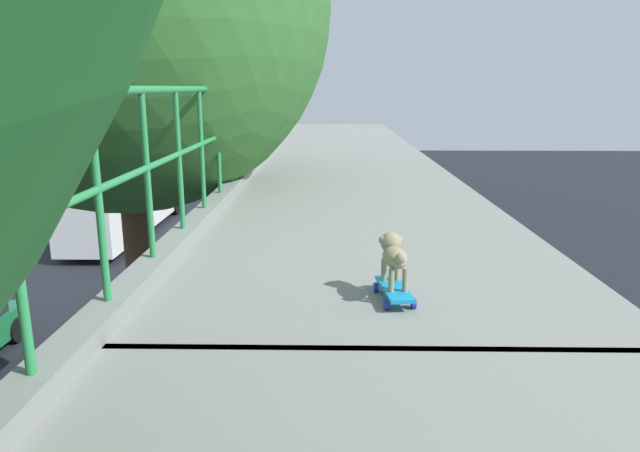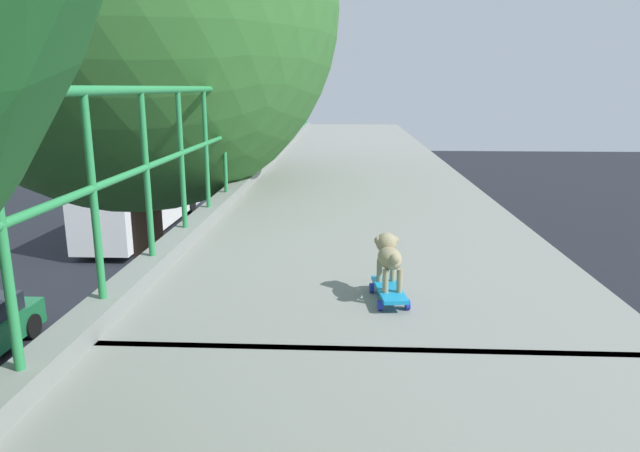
# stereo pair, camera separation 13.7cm
# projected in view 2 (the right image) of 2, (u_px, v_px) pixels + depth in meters

# --- Properties ---
(overpass_deck) EXTENTS (3.17, 35.83, 0.40)m
(overpass_deck) POSITION_uv_depth(u_px,v_px,m) (372.00, 392.00, 2.85)
(overpass_deck) COLOR gray
(overpass_deck) RESTS_ON bridge_pier
(green_railing) EXTENTS (0.20, 34.04, 1.30)m
(green_railing) POSITION_uv_depth(u_px,v_px,m) (64.00, 297.00, 2.81)
(green_railing) COLOR gray
(green_railing) RESTS_ON overpass_deck
(car_blue_fifth) EXTENTS (1.91, 3.98, 1.41)m
(car_blue_fifth) POSITION_uv_depth(u_px,v_px,m) (63.00, 394.00, 11.60)
(car_blue_fifth) COLOR #1B3597
(car_blue_fifth) RESTS_ON ground
(city_bus) EXTENTS (2.57, 11.00, 3.52)m
(city_bus) POSITION_uv_depth(u_px,v_px,m) (144.00, 190.00, 27.15)
(city_bus) COLOR white
(city_bus) RESTS_ON ground
(roadside_tree_mid) EXTENTS (5.52, 5.52, 10.45)m
(roadside_tree_mid) POSITION_uv_depth(u_px,v_px,m) (131.00, 12.00, 7.54)
(roadside_tree_mid) COLOR #4E3728
(roadside_tree_mid) RESTS_ON ground
(toy_skateboard) EXTENTS (0.23, 0.48, 0.09)m
(toy_skateboard) POSITION_uv_depth(u_px,v_px,m) (389.00, 290.00, 3.52)
(toy_skateboard) COLOR #178ED1
(toy_skateboard) RESTS_ON overpass_deck
(small_dog) EXTENTS (0.18, 0.39, 0.32)m
(small_dog) POSITION_uv_depth(u_px,v_px,m) (389.00, 254.00, 3.52)
(small_dog) COLOR gray
(small_dog) RESTS_ON toy_skateboard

